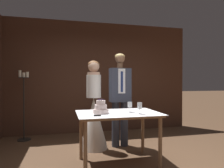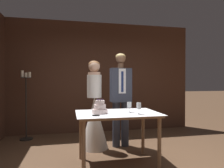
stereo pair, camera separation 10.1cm
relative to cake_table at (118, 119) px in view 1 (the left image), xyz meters
The scene contains 9 objects.
wall_back 2.23m from the cake_table, 88.01° to the left, with size 4.80×0.12×2.80m, color #472B1E.
cake_table is the anchor object (origin of this frame).
tiered_cake 0.33m from the cake_table, behind, with size 0.24×0.24×0.22m.
cake_knife 0.40m from the cake_table, 137.49° to the right, with size 0.44×0.12×0.02m.
wine_glass_near 0.28m from the cake_table, ahead, with size 0.07×0.07×0.16m.
wine_glass_middle 0.41m from the cake_table, 36.61° to the right, with size 0.07×0.07×0.17m.
bride 0.87m from the cake_table, 107.80° to the left, with size 0.54×0.54×1.70m.
groom 0.92m from the cake_table, 72.19° to the left, with size 0.40×0.25×1.85m.
candle_stand 2.39m from the cake_table, 134.63° to the left, with size 0.28×0.28×1.53m.
Camera 1 is at (-0.90, -2.67, 1.30)m, focal length 32.00 mm.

